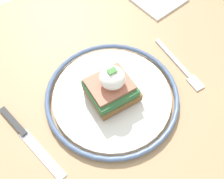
{
  "coord_description": "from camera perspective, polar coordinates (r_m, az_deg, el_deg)",
  "views": [
    {
      "loc": [
        0.12,
        0.24,
        1.25
      ],
      "look_at": [
        -0.03,
        -0.01,
        0.78
      ],
      "focal_mm": 45.0,
      "sensor_mm": 36.0,
      "label": 1
    }
  ],
  "objects": [
    {
      "name": "fork",
      "position": [
        0.64,
        13.67,
        4.66
      ],
      "size": [
        0.02,
        0.16,
        0.0
      ],
      "color": "silver",
      "rests_on": "dining_table"
    },
    {
      "name": "knife",
      "position": [
        0.57,
        -17.15,
        -8.92
      ],
      "size": [
        0.06,
        0.19,
        0.01
      ],
      "color": "#2D2D2D",
      "rests_on": "dining_table"
    },
    {
      "name": "plate",
      "position": [
        0.58,
        0.0,
        -1.42
      ],
      "size": [
        0.28,
        0.28,
        0.02
      ],
      "color": "silver",
      "rests_on": "dining_table"
    },
    {
      "name": "dining_table",
      "position": [
        0.68,
        -1.96,
        -9.01
      ],
      "size": [
        0.91,
        0.8,
        0.75
      ],
      "color": "tan",
      "rests_on": "ground_plane"
    },
    {
      "name": "sandwich",
      "position": [
        0.54,
        -0.19,
        0.51
      ],
      "size": [
        0.09,
        0.11,
        0.08
      ],
      "color": "brown",
      "rests_on": "plate"
    }
  ]
}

